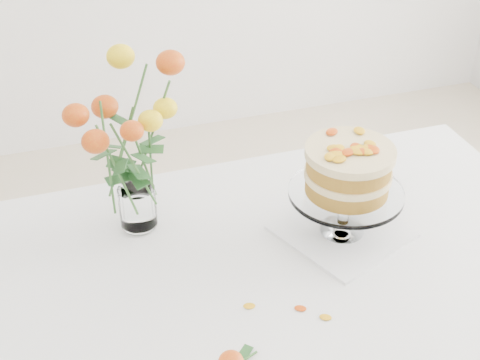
% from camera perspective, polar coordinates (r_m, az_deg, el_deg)
% --- Properties ---
extents(table, '(1.43, 0.93, 0.76)m').
position_cam_1_polar(table, '(1.59, 3.76, -9.47)').
color(table, tan).
rests_on(table, ground).
extents(napkin, '(0.35, 0.35, 0.01)m').
position_cam_1_polar(napkin, '(1.64, 8.67, -4.37)').
color(napkin, white).
rests_on(napkin, table).
extents(cake_stand, '(0.27, 0.27, 0.24)m').
position_cam_1_polar(cake_stand, '(1.54, 9.19, 0.47)').
color(cake_stand, white).
rests_on(cake_stand, napkin).
extents(rose_vase, '(0.34, 0.34, 0.45)m').
position_cam_1_polar(rose_vase, '(1.52, -9.38, 3.97)').
color(rose_vase, white).
rests_on(rose_vase, table).
extents(stray_petal_a, '(0.03, 0.02, 0.00)m').
position_cam_1_polar(stray_petal_a, '(1.44, 0.80, -10.71)').
color(stray_petal_a, '#E19E0E').
rests_on(stray_petal_a, table).
extents(stray_petal_b, '(0.03, 0.02, 0.00)m').
position_cam_1_polar(stray_petal_b, '(1.44, 5.17, -10.87)').
color(stray_petal_b, '#E19E0E').
rests_on(stray_petal_b, table).
extents(stray_petal_c, '(0.03, 0.02, 0.00)m').
position_cam_1_polar(stray_petal_c, '(1.42, 7.31, -11.55)').
color(stray_petal_c, '#E19E0E').
rests_on(stray_petal_c, table).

